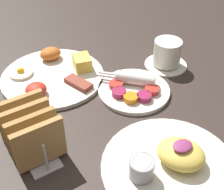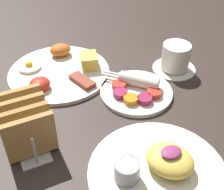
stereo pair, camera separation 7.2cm
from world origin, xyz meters
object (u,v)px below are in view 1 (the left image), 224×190
object	(u,v)px
plate_condiments	(134,88)
coffee_cup	(167,55)
plate_breakfast	(53,74)
toast_rack	(31,131)
plate_foreground	(170,164)

from	to	relation	value
plate_condiments	coffee_cup	size ratio (longest dim) A/B	1.55
plate_breakfast	coffee_cup	xyz separation A→B (m)	(0.29, -0.12, 0.03)
toast_rack	coffee_cup	xyz separation A→B (m)	(0.43, 0.09, -0.01)
plate_breakfast	plate_condiments	size ratio (longest dim) A/B	1.48
plate_condiments	coffee_cup	world-z (taller)	coffee_cup
plate_condiments	coffee_cup	bearing A→B (deg)	18.78
plate_condiments	toast_rack	size ratio (longest dim) A/B	1.25
plate_breakfast	toast_rack	distance (m)	0.25
plate_condiments	plate_foreground	world-z (taller)	plate_foreground
plate_breakfast	toast_rack	xyz separation A→B (m)	(-0.14, -0.21, 0.04)
plate_breakfast	plate_condiments	xyz separation A→B (m)	(0.15, -0.17, 0.00)
plate_condiments	plate_foreground	size ratio (longest dim) A/B	0.69
toast_rack	coffee_cup	distance (m)	0.44
plate_foreground	toast_rack	size ratio (longest dim) A/B	1.81
plate_breakfast	toast_rack	size ratio (longest dim) A/B	1.86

